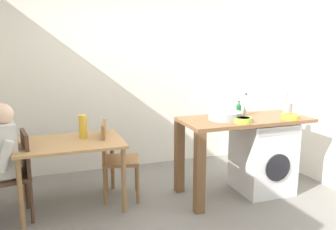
{
  "coord_description": "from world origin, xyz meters",
  "views": [
    {
      "loc": [
        -1.16,
        -3.11,
        1.74
      ],
      "look_at": [
        0.09,
        0.45,
        0.99
      ],
      "focal_mm": 37.28,
      "sensor_mm": 36.0,
      "label": 1
    }
  ],
  "objects": [
    {
      "name": "ground_plane",
      "position": [
        0.0,
        0.0,
        0.0
      ],
      "size": [
        5.46,
        5.46,
        0.0
      ],
      "primitive_type": "plane",
      "color": "slate"
    },
    {
      "name": "colander",
      "position": [
        1.43,
        0.09,
        0.95
      ],
      "size": [
        0.2,
        0.2,
        0.06
      ],
      "color": "gold",
      "rests_on": "kitchen_counter"
    },
    {
      "name": "mixing_bowl",
      "position": [
        0.83,
        0.11,
        0.95
      ],
      "size": [
        0.19,
        0.19,
        0.05
      ],
      "color": "#A8C63D",
      "rests_on": "kitchen_counter"
    },
    {
      "name": "washing_machine",
      "position": [
        1.25,
        0.31,
        0.43
      ],
      "size": [
        0.6,
        0.61,
        0.86
      ],
      "color": "silver",
      "rests_on": "ground_plane"
    },
    {
      "name": "vase",
      "position": [
        -0.81,
        0.71,
        0.87
      ],
      "size": [
        0.09,
        0.09,
        0.26
      ],
      "primitive_type": "cylinder",
      "color": "gold",
      "rests_on": "dining_table"
    },
    {
      "name": "bottle_squat_brown",
      "position": [
        1.09,
        0.47,
        1.04
      ],
      "size": [
        0.06,
        0.06,
        0.26
      ],
      "color": "silver",
      "rests_on": "kitchen_counter"
    },
    {
      "name": "tap",
      "position": [
        0.72,
        0.49,
        1.06
      ],
      "size": [
        0.02,
        0.02,
        0.28
      ],
      "primitive_type": "cylinder",
      "color": "#B2B2B7",
      "rests_on": "kitchen_counter"
    },
    {
      "name": "chair_opposite",
      "position": [
        -0.48,
        0.68,
        0.51
      ],
      "size": [
        0.47,
        0.47,
        0.9
      ],
      "rotation": [
        0.0,
        0.0,
        -1.78
      ],
      "color": "olive",
      "rests_on": "ground_plane"
    },
    {
      "name": "kitchen_counter",
      "position": [
        0.77,
        0.31,
        0.76
      ],
      "size": [
        1.5,
        0.68,
        0.92
      ],
      "color": "brown",
      "rests_on": "ground_plane"
    },
    {
      "name": "wall_back",
      "position": [
        0.0,
        1.75,
        1.35
      ],
      "size": [
        4.6,
        0.1,
        2.7
      ],
      "primitive_type": "cube",
      "color": "silver",
      "rests_on": "ground_plane"
    },
    {
      "name": "dining_table",
      "position": [
        -0.96,
        0.61,
        0.64
      ],
      "size": [
        1.1,
        0.76,
        0.74
      ],
      "color": "tan",
      "rests_on": "ground_plane"
    },
    {
      "name": "scissors",
      "position": [
        0.93,
        0.21,
        0.92
      ],
      "size": [
        0.15,
        0.06,
        0.01
      ],
      "color": "#B2B2B7",
      "rests_on": "kitchen_counter"
    },
    {
      "name": "chair_person_seat",
      "position": [
        -1.51,
        0.52,
        0.51
      ],
      "size": [
        0.46,
        0.46,
        0.9
      ],
      "rotation": [
        0.0,
        0.0,
        1.74
      ],
      "color": "#4C3323",
      "rests_on": "ground_plane"
    },
    {
      "name": "bottle_tall_green",
      "position": [
        0.96,
        0.42,
        1.0
      ],
      "size": [
        0.06,
        0.06,
        0.18
      ],
      "color": "#19592D",
      "rests_on": "kitchen_counter"
    },
    {
      "name": "sink_basin",
      "position": [
        0.72,
        0.31,
        0.97
      ],
      "size": [
        0.38,
        0.38,
        0.09
      ],
      "primitive_type": "cylinder",
      "color": "#9EA0A5",
      "rests_on": "kitchen_counter"
    },
    {
      "name": "utensil_crock",
      "position": [
        1.61,
        0.36,
        0.99
      ],
      "size": [
        0.11,
        0.11,
        0.3
      ],
      "color": "gray",
      "rests_on": "kitchen_counter"
    }
  ]
}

